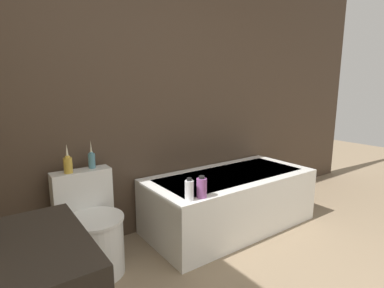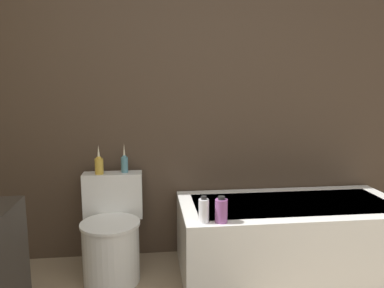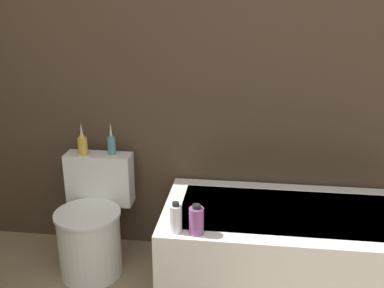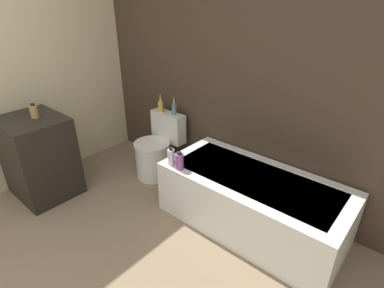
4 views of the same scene
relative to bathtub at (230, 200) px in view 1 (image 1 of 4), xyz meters
name	(u,v)px [view 1 (image 1 of 4)]	position (x,y,z in m)	size (l,w,h in m)	color
wall_back_tiled	(141,91)	(-0.69, 0.43, 1.04)	(6.40, 0.06, 2.60)	#423326
bathtub	(230,200)	(0.00, 0.00, 0.00)	(1.62, 0.76, 0.52)	white
toilet	(93,232)	(-1.30, 0.06, 0.03)	(0.43, 0.55, 0.71)	white
vase_gold	(68,163)	(-1.39, 0.24, 0.52)	(0.06, 0.06, 0.22)	gold
vase_silver	(92,159)	(-1.21, 0.27, 0.52)	(0.05, 0.05, 0.22)	teal
shampoo_bottle_tall	(190,190)	(-0.69, -0.31, 0.33)	(0.06, 0.06, 0.17)	silver
shampoo_bottle_short	(202,188)	(-0.58, -0.31, 0.33)	(0.08, 0.08, 0.17)	#8C4C8C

